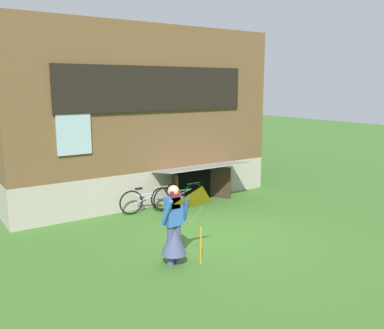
# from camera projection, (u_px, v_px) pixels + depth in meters

# --- Properties ---
(ground_plane) EXTENTS (60.00, 60.00, 0.00)m
(ground_plane) POSITION_uv_depth(u_px,v_px,m) (219.00, 235.00, 10.12)
(ground_plane) COLOR #3D6B28
(log_house) EXTENTS (8.34, 6.02, 5.27)m
(log_house) POSITION_uv_depth(u_px,v_px,m) (121.00, 113.00, 14.06)
(log_house) COLOR #ADA393
(log_house) RESTS_ON ground_plane
(person) EXTENTS (0.61, 0.53, 1.64)m
(person) POSITION_uv_depth(u_px,v_px,m) (174.00, 232.00, 8.32)
(person) COLOR #474C75
(person) RESTS_ON ground_plane
(kite) EXTENTS (0.82, 0.78, 1.60)m
(kite) POSITION_uv_depth(u_px,v_px,m) (202.00, 205.00, 7.99)
(kite) COLOR orange
(kite) RESTS_ON ground_plane
(bicycle_green) EXTENTS (1.68, 0.15, 0.76)m
(bicycle_green) POSITION_uv_depth(u_px,v_px,m) (179.00, 196.00, 12.20)
(bicycle_green) COLOR black
(bicycle_green) RESTS_ON ground_plane
(bicycle_silver) EXTENTS (1.63, 0.21, 0.74)m
(bicycle_silver) POSITION_uv_depth(u_px,v_px,m) (147.00, 200.00, 11.87)
(bicycle_silver) COLOR black
(bicycle_silver) RESTS_ON ground_plane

